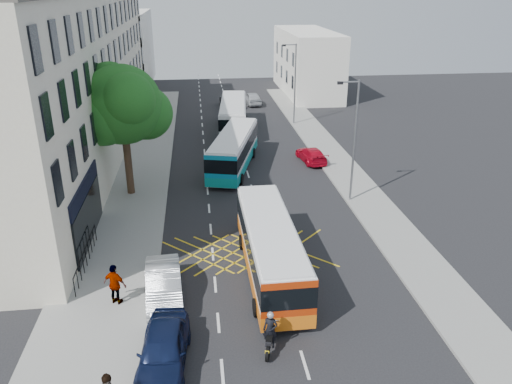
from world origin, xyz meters
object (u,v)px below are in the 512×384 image
object	(u,v)px
bus_near	(270,248)
bus_mid	(234,150)
parked_car_blue	(163,349)
distant_car_grey	(231,102)
parked_car_silver	(164,285)
lamp_near	(353,136)
street_tree	(122,106)
lamp_far	(294,80)
distant_car_silver	(252,98)
bus_far	(233,115)
pedestrian_far	(115,284)
motorbike	(270,332)
red_hatchback	(311,155)

from	to	relation	value
bus_near	bus_mid	world-z (taller)	bus_mid
parked_car_blue	distant_car_grey	distance (m)	43.36
bus_mid	parked_car_silver	bearing A→B (deg)	-90.01
bus_near	lamp_near	bearing A→B (deg)	51.15
street_tree	lamp_far	distance (m)	22.57
distant_car_silver	bus_far	bearing A→B (deg)	70.08
street_tree	bus_near	size ratio (longest dim) A/B	0.87
distant_car_grey	bus_mid	bearing A→B (deg)	-97.68
street_tree	bus_mid	xyz separation A→B (m)	(7.55, 4.53, -4.79)
distant_car_grey	bus_near	bearing A→B (deg)	-95.26
parked_car_blue	pedestrian_far	distance (m)	4.80
bus_mid	parked_car_blue	size ratio (longest dim) A/B	2.31
lamp_far	parked_car_blue	size ratio (longest dim) A/B	1.78
street_tree	parked_car_silver	xyz separation A→B (m)	(2.91, -12.84, -5.54)
parked_car_silver	lamp_near	bearing A→B (deg)	35.56
bus_mid	motorbike	world-z (taller)	bus_mid
bus_far	motorbike	xyz separation A→B (m)	(-1.07, -32.23, -0.73)
parked_car_blue	parked_car_silver	size ratio (longest dim) A/B	0.98
red_hatchback	street_tree	bearing A→B (deg)	13.27
lamp_near	lamp_far	bearing A→B (deg)	90.00
lamp_near	bus_mid	xyz separation A→B (m)	(-7.15, 7.50, -3.12)
lamp_far	motorbike	world-z (taller)	lamp_far
red_hatchback	pedestrian_far	distance (m)	22.74
bus_near	pedestrian_far	xyz separation A→B (m)	(-7.33, -1.87, -0.36)
bus_near	pedestrian_far	size ratio (longest dim) A/B	5.13
bus_near	motorbike	distance (m)	5.69
lamp_near	parked_car_silver	distance (m)	15.86
bus_far	motorbike	distance (m)	32.26
bus_near	distant_car_silver	distance (m)	38.30
bus_mid	distant_car_grey	world-z (taller)	bus_mid
bus_far	distant_car_grey	world-z (taller)	bus_far
bus_far	parked_car_blue	xyz separation A→B (m)	(-5.26, -32.68, -0.80)
red_hatchback	distant_car_grey	bearing A→B (deg)	-83.46
lamp_far	bus_near	xyz separation A→B (m)	(-6.59, -28.32, -3.12)
bus_near	bus_mid	bearing A→B (deg)	91.55
street_tree	parked_car_silver	bearing A→B (deg)	-77.23
bus_mid	pedestrian_far	bearing A→B (deg)	-95.97
bus_mid	bus_far	xyz separation A→B (m)	(0.82, 10.82, 0.07)
bus_near	motorbike	xyz separation A→B (m)	(-0.81, -5.59, -0.66)
motorbike	distant_car_grey	xyz separation A→B (m)	(1.58, 42.52, -0.16)
bus_mid	lamp_far	bearing A→B (deg)	75.17
parked_car_blue	bus_mid	bearing A→B (deg)	83.05
lamp_far	parked_car_silver	bearing A→B (deg)	-111.55
motorbike	parked_car_silver	distance (m)	5.97
parked_car_blue	distant_car_silver	world-z (taller)	parked_car_blue
lamp_near	parked_car_silver	xyz separation A→B (m)	(-11.80, -9.88, -3.86)
lamp_far	distant_car_silver	distance (m)	11.01
motorbike	pedestrian_far	size ratio (longest dim) A/B	0.99
street_tree	bus_near	world-z (taller)	street_tree
red_hatchback	lamp_near	bearing A→B (deg)	87.17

